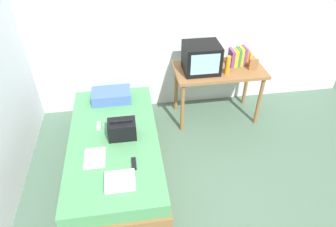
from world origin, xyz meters
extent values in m
plane|color=#4C6B56|center=(0.00, 0.00, 0.00)|extent=(8.00, 8.00, 0.00)
cube|color=silver|center=(0.00, 2.00, 1.30)|extent=(5.20, 0.10, 2.60)
cube|color=olive|center=(-0.92, 0.75, 0.15)|extent=(1.00, 2.00, 0.29)
cube|color=#4C935B|center=(-0.92, 0.75, 0.37)|extent=(0.97, 1.94, 0.16)
cube|color=olive|center=(0.48, 1.53, 0.74)|extent=(1.16, 0.60, 0.04)
cylinder|color=olive|center=(-0.04, 1.29, 0.36)|extent=(0.05, 0.05, 0.72)
cylinder|color=olive|center=(1.00, 1.29, 0.36)|extent=(0.05, 0.05, 0.72)
cylinder|color=olive|center=(-0.04, 1.77, 0.36)|extent=(0.05, 0.05, 0.72)
cylinder|color=olive|center=(1.00, 1.77, 0.36)|extent=(0.05, 0.05, 0.72)
cube|color=black|center=(0.22, 1.52, 0.94)|extent=(0.44, 0.38, 0.36)
cube|color=#8CB2E0|center=(0.22, 1.33, 0.95)|extent=(0.35, 0.01, 0.26)
cylinder|color=orange|center=(0.53, 1.39, 0.88)|extent=(0.06, 0.06, 0.24)
cube|color=#7A3D89|center=(0.65, 1.61, 0.87)|extent=(0.04, 0.17, 0.22)
cube|color=gold|center=(0.69, 1.61, 0.86)|extent=(0.03, 0.17, 0.20)
cube|color=gold|center=(0.71, 1.61, 0.87)|extent=(0.02, 0.15, 0.22)
cube|color=#337F47|center=(0.74, 1.61, 0.87)|extent=(0.03, 0.17, 0.22)
cube|color=gold|center=(0.78, 1.61, 0.88)|extent=(0.04, 0.14, 0.23)
cube|color=#7A3D89|center=(0.82, 1.61, 0.88)|extent=(0.03, 0.16, 0.24)
cube|color=#CC7233|center=(0.85, 1.61, 0.87)|extent=(0.03, 0.13, 0.22)
cube|color=gold|center=(0.88, 1.61, 0.86)|extent=(0.02, 0.17, 0.19)
cube|color=olive|center=(0.89, 1.45, 0.83)|extent=(0.11, 0.02, 0.15)
cube|color=#4766AD|center=(-0.93, 1.48, 0.52)|extent=(0.48, 0.30, 0.14)
cube|color=black|center=(-0.81, 0.75, 0.56)|extent=(0.30, 0.20, 0.20)
cylinder|color=black|center=(-0.81, 0.75, 0.67)|extent=(0.24, 0.02, 0.02)
cube|color=white|center=(-1.11, 0.46, 0.46)|extent=(0.21, 0.29, 0.01)
cube|color=black|center=(-0.72, 0.31, 0.47)|extent=(0.04, 0.16, 0.02)
cube|color=#B7B7BC|center=(-1.08, 0.96, 0.47)|extent=(0.04, 0.14, 0.02)
cube|color=white|center=(-0.86, 0.10, 0.49)|extent=(0.28, 0.22, 0.06)
camera|label=1|loc=(-0.70, -1.78, 2.67)|focal=32.30mm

